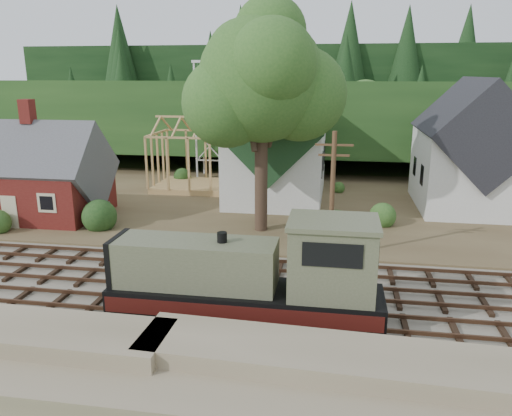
# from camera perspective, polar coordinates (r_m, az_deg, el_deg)

# --- Properties ---
(ground) EXTENTS (140.00, 140.00, 0.00)m
(ground) POSITION_cam_1_polar(r_m,az_deg,el_deg) (27.33, -6.87, -9.17)
(ground) COLOR #384C1E
(ground) RESTS_ON ground
(embankment) EXTENTS (64.00, 5.00, 1.60)m
(embankment) POSITION_cam_1_polar(r_m,az_deg,el_deg) (20.34, -13.80, -18.83)
(embankment) COLOR #7F7259
(embankment) RESTS_ON ground
(railroad_bed) EXTENTS (64.00, 11.00, 0.16)m
(railroad_bed) POSITION_cam_1_polar(r_m,az_deg,el_deg) (27.30, -6.87, -9.02)
(railroad_bed) COLOR #726B5B
(railroad_bed) RESTS_ON ground
(village_flat) EXTENTS (64.00, 26.00, 0.30)m
(village_flat) POSITION_cam_1_polar(r_m,az_deg,el_deg) (43.89, -0.43, 0.61)
(village_flat) COLOR brown
(village_flat) RESTS_ON ground
(hillside) EXTENTS (70.00, 28.96, 12.74)m
(hillside) POSITION_cam_1_polar(r_m,az_deg,el_deg) (67.19, 3.03, 5.60)
(hillside) COLOR #1E3F19
(hillside) RESTS_ON ground
(ridge) EXTENTS (80.00, 20.00, 12.00)m
(ridge) POSITION_cam_1_polar(r_m,az_deg,el_deg) (82.94, 4.26, 7.42)
(ridge) COLOR black
(ridge) RESTS_ON ground
(depot) EXTENTS (10.80, 7.41, 9.00)m
(depot) POSITION_cam_1_polar(r_m,az_deg,el_deg) (42.61, -23.91, 3.07)
(depot) COLOR #561513
(depot) RESTS_ON village_flat
(church) EXTENTS (8.40, 15.17, 13.00)m
(church) POSITION_cam_1_polar(r_m,az_deg,el_deg) (44.26, 2.50, 7.36)
(church) COLOR silver
(church) RESTS_ON village_flat
(farmhouse) EXTENTS (8.40, 10.80, 10.60)m
(farmhouse) POSITION_cam_1_polar(r_m,az_deg,el_deg) (44.67, 23.33, 5.80)
(farmhouse) COLOR silver
(farmhouse) RESTS_ON village_flat
(timber_frame) EXTENTS (8.20, 6.20, 6.99)m
(timber_frame) POSITION_cam_1_polar(r_m,az_deg,el_deg) (48.37, -6.69, 5.65)
(timber_frame) COLOR tan
(timber_frame) RESTS_ON village_flat
(lattice_tower) EXTENTS (3.20, 3.20, 12.12)m
(lattice_tower) POSITION_cam_1_polar(r_m,az_deg,el_deg) (53.51, -5.13, 13.89)
(lattice_tower) COLOR silver
(lattice_tower) RESTS_ON village_flat
(big_tree) EXTENTS (10.90, 8.40, 14.70)m
(big_tree) POSITION_cam_1_polar(r_m,az_deg,el_deg) (34.32, 0.92, 13.53)
(big_tree) COLOR #38281E
(big_tree) RESTS_ON village_flat
(telegraph_pole_near) EXTENTS (2.20, 0.28, 8.00)m
(telegraph_pole_near) POSITION_cam_1_polar(r_m,az_deg,el_deg) (29.89, 8.70, 1.52)
(telegraph_pole_near) COLOR #4C331E
(telegraph_pole_near) RESTS_ON ground
(locomotive) EXTENTS (12.39, 3.10, 4.95)m
(locomotive) POSITION_cam_1_polar(r_m,az_deg,el_deg) (23.00, -0.11, -7.97)
(locomotive) COLOR black
(locomotive) RESTS_ON railroad_bed
(car_blue) EXTENTS (1.53, 3.44, 1.15)m
(car_blue) POSITION_cam_1_polar(r_m,az_deg,el_deg) (41.13, -17.97, -0.12)
(car_blue) COLOR #60A5CF
(car_blue) RESTS_ON village_flat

